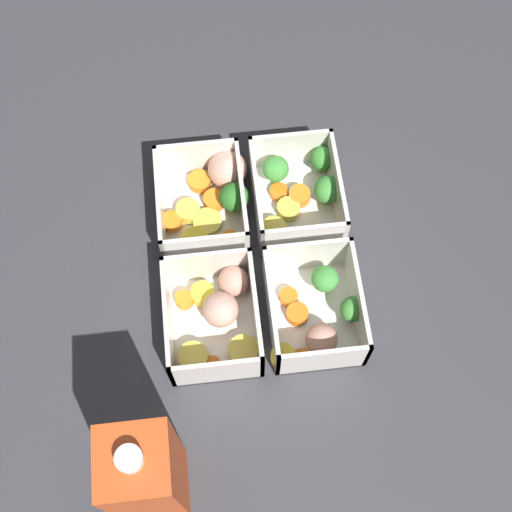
% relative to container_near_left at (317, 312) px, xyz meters
% --- Properties ---
extents(ground_plane, '(4.00, 4.00, 0.00)m').
position_rel_container_near_left_xyz_m(ground_plane, '(0.08, 0.06, -0.02)').
color(ground_plane, '#38383D').
extents(container_near_left, '(0.14, 0.12, 0.07)m').
position_rel_container_near_left_xyz_m(container_near_left, '(0.00, 0.00, 0.00)').
color(container_near_left, silver).
rests_on(container_near_left, ground_plane).
extents(container_near_right, '(0.14, 0.11, 0.07)m').
position_rel_container_near_left_xyz_m(container_near_right, '(0.16, -0.00, 0.00)').
color(container_near_right, silver).
rests_on(container_near_right, ground_plane).
extents(container_far_left, '(0.14, 0.11, 0.07)m').
position_rel_container_near_left_xyz_m(container_far_left, '(0.01, 0.12, -0.00)').
color(container_far_left, silver).
rests_on(container_far_left, ground_plane).
extents(container_far_right, '(0.15, 0.13, 0.07)m').
position_rel_container_near_left_xyz_m(container_far_right, '(0.17, 0.11, -0.00)').
color(container_far_right, silver).
rests_on(container_far_right, ground_plane).
extents(juice_carton, '(0.07, 0.07, 0.20)m').
position_rel_container_near_left_xyz_m(juice_carton, '(-0.17, 0.20, 0.07)').
color(juice_carton, '#D14C1E').
rests_on(juice_carton, ground_plane).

